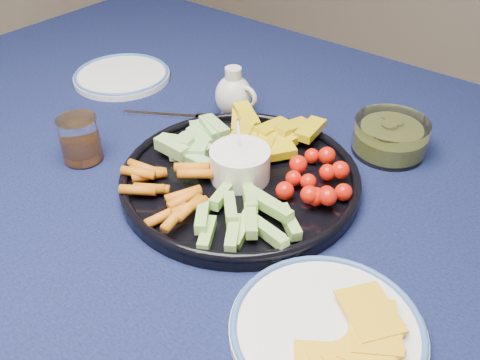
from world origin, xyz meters
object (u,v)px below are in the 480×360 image
Objects in this scene: cheese_plate at (327,327)px; creamer_pitcher at (234,95)px; juice_tumbler at (81,142)px; pickle_bowl at (390,138)px; dining_table at (248,202)px; crudite_platter at (239,174)px; side_plate_extra at (122,75)px.

creamer_pitcher is at bearing 141.34° from cheese_plate.
pickle_bowl is at bearing 41.48° from juice_tumbler.
crudite_platter is at bearing -65.43° from dining_table.
side_plate_extra is (-0.43, 0.13, -0.01)m from crudite_platter.
juice_tumbler is (-0.25, -0.11, 0.01)m from crudite_platter.
pickle_bowl is 1.61× the size of juice_tumbler.
side_plate_extra is (-0.28, -0.03, -0.03)m from creamer_pitcher.
side_plate_extra is at bearing 157.11° from cheese_plate.
pickle_bowl is 0.62× the size of side_plate_extra.
side_plate_extra is at bearing 169.55° from dining_table.
crudite_platter is at bearing -17.23° from side_plate_extra.
cheese_plate is 1.12× the size of side_plate_extra.
cheese_plate reaches higher than side_plate_extra.
side_plate_extra is (-0.57, -0.10, -0.02)m from pickle_bowl.
cheese_plate is at bearing -38.66° from creamer_pitcher.
crudite_platter is at bearing 23.40° from juice_tumbler.
pickle_bowl is 0.41m from cheese_plate.
side_plate_extra is at bearing 126.58° from juice_tumbler.
creamer_pitcher is at bearing 137.85° from dining_table.
juice_tumbler is (-0.10, -0.28, -0.01)m from creamer_pitcher.
side_plate_extra is at bearing -173.25° from creamer_pitcher.
creamer_pitcher reaches higher than juice_tumbler.
crudite_platter is 3.88× the size of creamer_pitcher.
pickle_bowl reaches higher than cheese_plate.
dining_table is 21.20× the size of juice_tumbler.
crudite_platter is 0.28m from pickle_bowl.
creamer_pitcher reaches higher than cheese_plate.
creamer_pitcher reaches higher than pickle_bowl.
crudite_platter is 0.27m from juice_tumbler.
side_plate_extra reaches higher than dining_table.
pickle_bowl is at bearing 13.86° from creamer_pitcher.
dining_table is 17.10× the size of creamer_pitcher.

